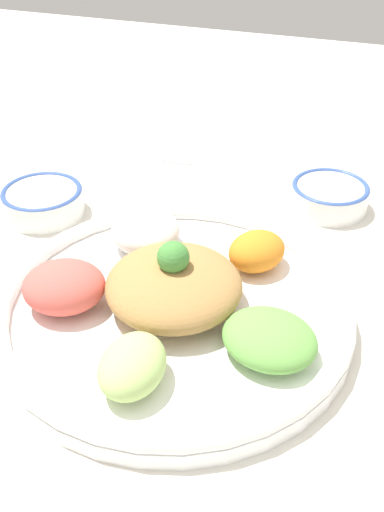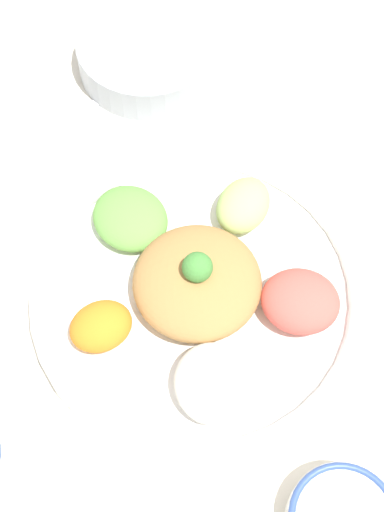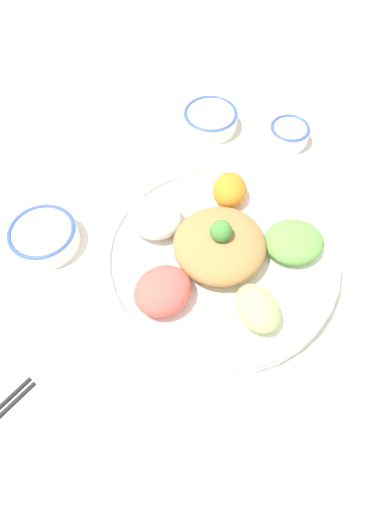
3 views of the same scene
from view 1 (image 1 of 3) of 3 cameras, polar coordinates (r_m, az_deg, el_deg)
name	(u,v)px [view 1 (image 1 of 3)]	position (r m, az deg, el deg)	size (l,w,h in m)	color
ground_plane	(176,344)	(0.65, -1.52, -8.38)	(2.40, 2.40, 0.00)	silver
salad_platter	(172,300)	(0.67, -1.88, -4.23)	(0.40, 0.40, 0.10)	white
sauce_bowl_red	(43,200)	(0.88, -14.01, 5.17)	(0.11, 0.11, 0.04)	white
sauce_bowl_dark	(330,195)	(0.89, 12.97, 5.68)	(0.11, 0.11, 0.04)	white
serving_spoon_main	(195,162)	(1.00, 0.27, 8.91)	(0.04, 0.14, 0.01)	silver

